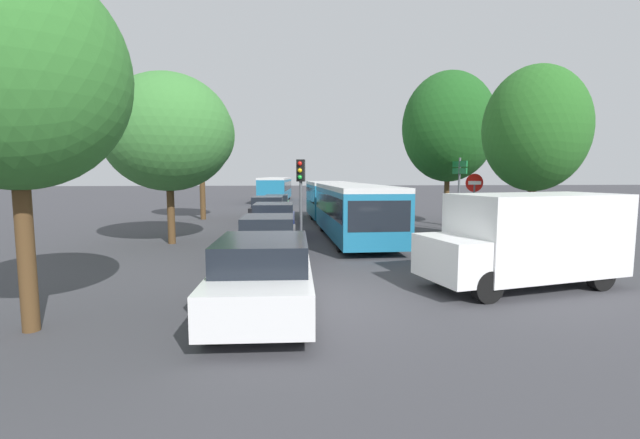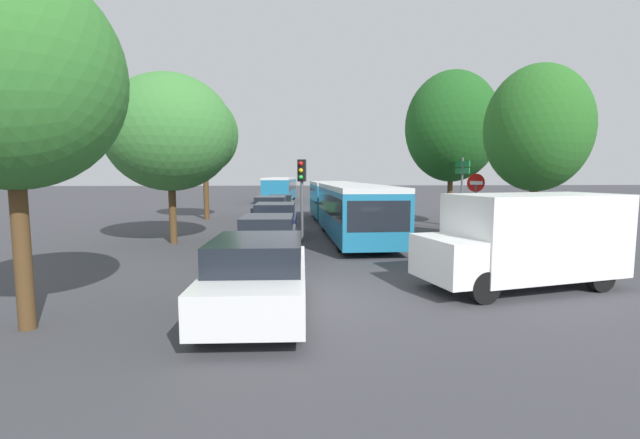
% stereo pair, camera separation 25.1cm
% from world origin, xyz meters
% --- Properties ---
extents(ground_plane, '(200.00, 200.00, 0.00)m').
position_xyz_m(ground_plane, '(0.00, 0.00, 0.00)').
color(ground_plane, '#3D3D42').
extents(articulated_bus, '(2.63, 15.83, 2.34)m').
position_xyz_m(articulated_bus, '(1.88, 12.43, 1.35)').
color(articulated_bus, teal).
rests_on(articulated_bus, ground).
extents(city_bus_rear, '(3.45, 11.68, 2.48)m').
position_xyz_m(city_bus_rear, '(-1.69, 35.82, 1.43)').
color(city_bus_rear, teal).
rests_on(city_bus_rear, ground).
extents(queued_car_white, '(2.03, 4.49, 1.54)m').
position_xyz_m(queued_car_white, '(-1.54, -0.54, 0.78)').
color(queued_car_white, white).
rests_on(queued_car_white, ground).
extents(queued_car_graphite, '(1.90, 4.22, 1.45)m').
position_xyz_m(queued_car_graphite, '(-1.59, 4.98, 0.73)').
color(queued_car_graphite, '#47474C').
rests_on(queued_car_graphite, ground).
extents(queued_car_navy, '(1.99, 4.41, 1.51)m').
position_xyz_m(queued_car_navy, '(-1.50, 10.18, 0.77)').
color(queued_car_navy, navy).
rests_on(queued_car_navy, ground).
extents(queued_car_black, '(2.00, 4.43, 1.52)m').
position_xyz_m(queued_car_black, '(-1.94, 16.13, 0.77)').
color(queued_car_black, black).
rests_on(queued_car_black, ground).
extents(queued_car_green, '(1.80, 3.99, 1.37)m').
position_xyz_m(queued_car_green, '(-1.48, 21.48, 0.69)').
color(queued_car_green, '#236638').
rests_on(queued_car_green, ground).
extents(white_van, '(5.31, 3.01, 2.31)m').
position_xyz_m(white_van, '(4.91, 1.00, 1.24)').
color(white_van, white).
rests_on(white_van, ground).
extents(traffic_light, '(0.38, 0.40, 3.40)m').
position_xyz_m(traffic_light, '(-0.36, 8.70, 2.50)').
color(traffic_light, '#56595E').
rests_on(traffic_light, ground).
extents(no_entry_sign, '(0.70, 0.08, 2.82)m').
position_xyz_m(no_entry_sign, '(6.25, 6.94, 1.88)').
color(no_entry_sign, '#56595E').
rests_on(no_entry_sign, ground).
extents(direction_sign_post, '(0.17, 1.40, 3.60)m').
position_xyz_m(direction_sign_post, '(7.52, 11.31, 2.55)').
color(direction_sign_post, '#56595E').
rests_on(direction_sign_post, ground).
extents(tree_left_near, '(3.76, 3.76, 6.44)m').
position_xyz_m(tree_left_near, '(-5.62, -1.02, 4.37)').
color(tree_left_near, '#51381E').
rests_on(tree_left_near, ground).
extents(tree_left_mid, '(5.05, 5.05, 6.75)m').
position_xyz_m(tree_left_mid, '(-5.59, 8.66, 4.43)').
color(tree_left_mid, '#51381E').
rests_on(tree_left_mid, ground).
extents(tree_left_far, '(4.08, 4.08, 7.57)m').
position_xyz_m(tree_left_far, '(-6.02, 18.13, 5.21)').
color(tree_left_far, '#51381E').
rests_on(tree_left_far, ground).
extents(tree_right_near, '(3.60, 3.60, 6.62)m').
position_xyz_m(tree_right_near, '(7.80, 5.74, 4.28)').
color(tree_right_near, '#51381E').
rests_on(tree_right_near, ground).
extents(tree_right_mid, '(4.98, 4.98, 8.31)m').
position_xyz_m(tree_right_mid, '(7.91, 13.83, 5.35)').
color(tree_right_mid, '#51381E').
rests_on(tree_right_mid, ground).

